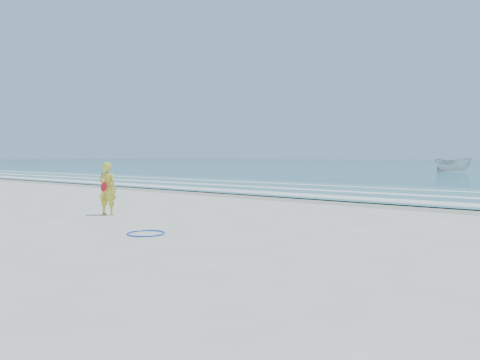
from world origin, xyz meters
The scene contains 9 objects.
ground centered at (0.00, 0.00, 0.00)m, with size 400.00×400.00×0.00m, color silver.
wet_sand centered at (0.00, 9.00, 0.00)m, with size 400.00×2.40×0.00m, color #B2A893.
shallow centered at (0.00, 14.00, 0.04)m, with size 400.00×10.00×0.01m, color #59B7AD.
foam_near centered at (0.00, 10.30, 0.05)m, with size 400.00×1.40×0.01m, color white.
foam_mid centered at (0.00, 13.20, 0.05)m, with size 400.00×0.90×0.01m, color white.
foam_far centered at (0.00, 16.50, 0.05)m, with size 400.00×0.60×0.01m, color white.
hoop centered at (1.32, -0.22, 0.02)m, with size 0.84×0.84×0.03m, color blue.
boat centered at (-3.71, 45.05, 0.79)m, with size 1.47×3.91×1.51m, color silver.
woman centered at (-2.12, 1.25, 0.77)m, with size 0.66×0.55×1.55m.
Camera 1 is at (9.34, -6.93, 1.73)m, focal length 35.00 mm.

